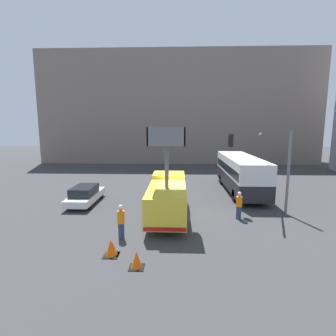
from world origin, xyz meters
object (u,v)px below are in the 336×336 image
Objects in this scene: traffic_light_pole at (266,156)px; road_worker_directing at (239,205)px; road_worker_near_truck at (121,222)px; traffic_cone_mid_road at (111,248)px; city_bus at (241,171)px; traffic_cone_far_side at (113,249)px; traffic_cone_near_truck at (136,260)px; utility_truck at (167,195)px; parked_car_curbside at (85,195)px.

traffic_light_pole reaches higher than road_worker_directing.
road_worker_near_truck is 2.01m from traffic_cone_mid_road.
road_worker_directing reaches higher than traffic_cone_mid_road.
traffic_cone_far_side is (-8.67, -12.17, -1.58)m from city_bus.
traffic_cone_near_truck is 1.14× the size of traffic_cone_far_side.
traffic_cone_mid_road is (-7.00, -5.17, -0.52)m from road_worker_directing.
parked_car_curbside is at bearing 158.03° from utility_truck.
traffic_light_pole is at bearing 10.14° from utility_truck.
utility_truck is 11.55× the size of traffic_cone_far_side.
traffic_light_pole is (0.31, -5.59, 2.02)m from city_bus.
traffic_light_pole is 8.86× the size of traffic_cone_far_side.
city_bus is 14.17× the size of traffic_cone_near_truck.
parked_car_curbside reaches higher than traffic_cone_far_side.
road_worker_near_truck is at bearing 113.58° from traffic_cone_near_truck.
parked_car_curbside is (-4.05, 8.09, 0.34)m from traffic_cone_mid_road.
utility_truck is 10.12× the size of traffic_cone_near_truck.
traffic_cone_mid_road is 0.17× the size of parked_car_curbside.
traffic_cone_mid_road is (-8.73, -12.28, -1.51)m from city_bus.
road_worker_directing is 2.29× the size of traffic_cone_mid_road.
utility_truck is at bearing 66.46° from traffic_cone_mid_road.
traffic_cone_far_side is (0.06, 0.10, -0.07)m from traffic_cone_mid_road.
traffic_cone_far_side is (-6.95, -5.07, -0.59)m from road_worker_directing.
traffic_cone_near_truck is (-7.40, -13.25, -1.53)m from city_bus.
city_bus is 2.24× the size of parked_car_curbside.
road_worker_near_truck is at bearing 130.59° from city_bus.
traffic_light_pole is 7.24× the size of traffic_cone_mid_road.
traffic_light_pole reaches higher than road_worker_near_truck.
road_worker_near_truck is 7.66m from road_worker_directing.
city_bus is at bearing 18.12° from parked_car_curbside.
traffic_cone_mid_road is at bearing 47.42° from road_worker_directing.
traffic_light_pole is 11.43m from traffic_cone_near_truck.
traffic_cone_near_truck is at bearing -135.19° from traffic_light_pole.
traffic_light_pole is 7.76× the size of traffic_cone_near_truck.
road_worker_near_truck is 0.40× the size of parked_car_curbside.
parked_car_curbside is (-12.78, -4.18, -1.16)m from city_bus.
traffic_cone_mid_road is (-2.39, -5.50, -1.10)m from utility_truck.
traffic_cone_far_side is at bearing -143.78° from traffic_light_pole.
utility_truck is 7.18m from traffic_light_pole.
parked_car_curbside is at bearing -41.50° from road_worker_near_truck.
utility_truck is at bearing 6.93° from road_worker_directing.
traffic_light_pole is 13.55m from parked_car_curbside.
traffic_cone_far_side is at bearing 139.91° from traffic_cone_near_truck.
road_worker_directing is (4.61, -0.33, -0.57)m from utility_truck.
utility_truck is 1.30× the size of traffic_light_pole.
city_bus reaches higher than traffic_cone_near_truck.
road_worker_near_truck is (-2.33, -3.57, -0.54)m from utility_truck.
city_bus reaches higher than road_worker_near_truck.
road_worker_directing is 0.39× the size of parked_car_curbside.
traffic_cone_far_side is at bearing -113.43° from utility_truck.
utility_truck is 9.29m from city_bus.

